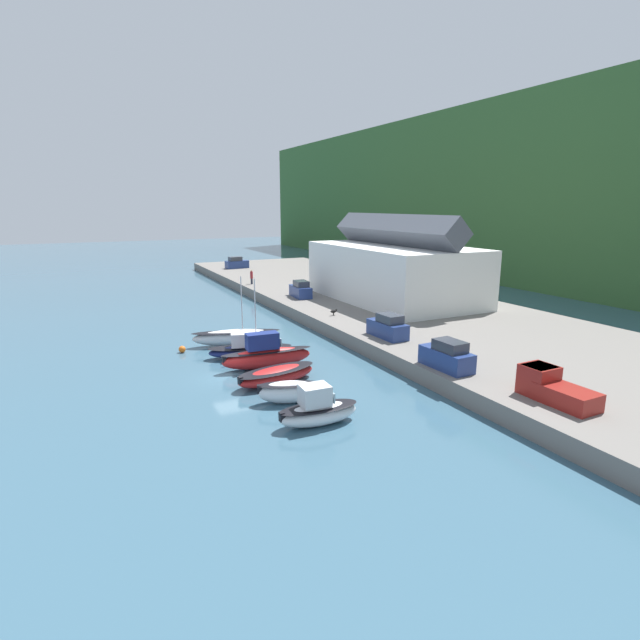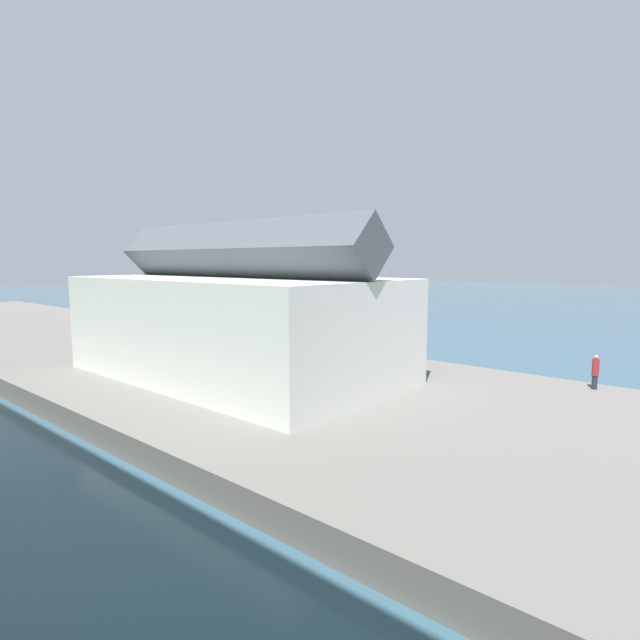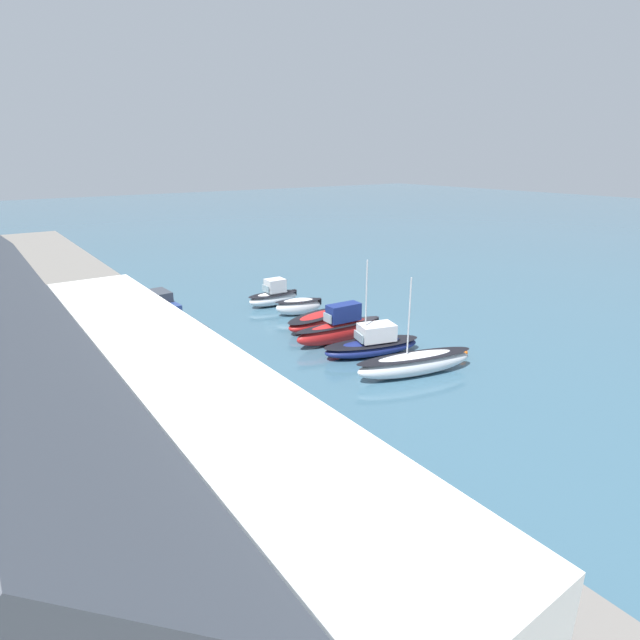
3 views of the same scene
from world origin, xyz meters
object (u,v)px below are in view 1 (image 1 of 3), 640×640
parked_car_3 (388,327)px  mooring_buoy_0 (182,349)px  moored_boat_3 (276,375)px  moored_boat_4 (289,391)px  dog_on_quay (334,311)px  pickup_truck_0 (552,387)px  parked_car_2 (237,263)px  moored_boat_2 (266,355)px  moored_boat_5 (318,410)px  moored_boat_0 (236,337)px  parked_car_1 (301,290)px  parked_car_0 (447,356)px  person_on_quay (252,277)px  moored_boat_1 (249,348)px

parked_car_3 → mooring_buoy_0: 18.64m
moored_boat_3 → moored_boat_4: 3.90m
parked_car_3 → dog_on_quay: 10.17m
parked_car_3 → pickup_truck_0: 16.86m
moored_boat_4 → parked_car_2: size_ratio=1.03×
moored_boat_2 → moored_boat_5: moored_boat_2 is taller
moored_boat_0 → parked_car_1: size_ratio=1.94×
moored_boat_3 → parked_car_0: 12.59m
parked_car_1 → person_on_quay: parked_car_1 is taller
moored_boat_1 → person_on_quay: size_ratio=3.55×
moored_boat_3 → moored_boat_5: size_ratio=1.32×
moored_boat_2 → person_on_quay: bearing=167.1°
parked_car_2 → dog_on_quay: (44.41, -2.81, -0.46)m
mooring_buoy_0 → moored_boat_1: bearing=50.7°
parked_car_2 → person_on_quay: parked_car_2 is taller
moored_boat_3 → moored_boat_4: moored_boat_4 is taller
person_on_quay → moored_boat_3: bearing=-16.1°
parked_car_3 → person_on_quay: 34.92m
parked_car_0 → parked_car_3: bearing=81.3°
moored_boat_5 → parked_car_3: size_ratio=1.21×
moored_boat_0 → mooring_buoy_0: bearing=-73.1°
moored_boat_3 → dog_on_quay: (-13.50, 11.96, 1.14)m
pickup_truck_0 → person_on_quay: person_on_quay is taller
moored_boat_4 → person_on_quay: size_ratio=2.09×
moored_boat_0 → parked_car_0: size_ratio=1.99×
moored_boat_1 → moored_boat_2: 3.41m
moored_boat_4 → mooring_buoy_0: size_ratio=7.19×
moored_boat_4 → parked_car_3: size_ratio=1.05×
person_on_quay → parked_car_3: bearing=1.7°
parked_car_1 → mooring_buoy_0: size_ratio=7.00×
moored_boat_3 → parked_car_0: (5.96, 10.98, 1.60)m
moored_boat_2 → pickup_truck_0: pickup_truck_0 is taller
person_on_quay → pickup_truck_0: bearing=1.8°
moored_boat_2 → dog_on_quay: moored_boat_2 is taller
moored_boat_4 → person_on_quay: bearing=-177.8°
parked_car_0 → parked_car_3: 9.36m
pickup_truck_0 → moored_boat_2: bearing=123.9°
moored_boat_4 → parked_car_1: bearing=172.1°
moored_boat_0 → pickup_truck_0: 27.78m
moored_boat_2 → parked_car_3: (0.39, 11.50, 1.15)m
parked_car_0 → mooring_buoy_0: bearing=130.5°
parked_car_3 → mooring_buoy_0: (-7.85, -16.80, -1.95)m
parked_car_3 → pickup_truck_0: size_ratio=0.89×
moored_boat_3 → parked_car_2: size_ratio=1.56×
moored_boat_0 → moored_boat_4: bearing=11.2°
moored_boat_3 → mooring_buoy_0: size_ratio=10.92×
moored_boat_3 → dog_on_quay: 18.07m
moored_boat_3 → person_on_quay: size_ratio=3.17×
pickup_truck_0 → person_on_quay: size_ratio=2.23×
parked_car_2 → dog_on_quay: 44.50m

